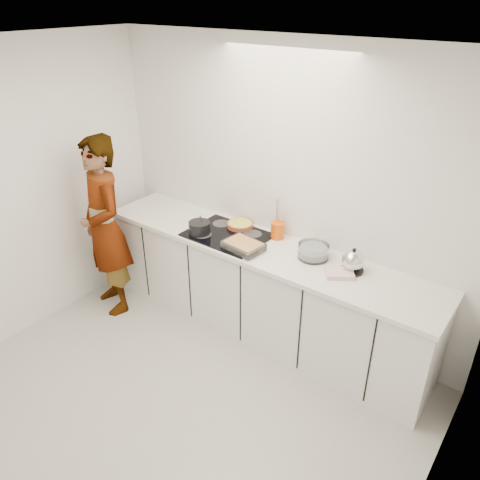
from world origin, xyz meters
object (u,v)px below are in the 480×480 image
Objects in this scene: kettle at (353,261)px; saucepan at (200,228)px; hob at (227,235)px; mixing_bowl at (313,252)px; tart_dish at (240,224)px; baking_dish at (243,245)px; cook at (105,228)px; utensil_crock at (278,230)px.

saucepan is at bearing -169.97° from kettle.
hob is 1.18m from kettle.
kettle is at bearing -0.73° from mixing_bowl.
tart_dish is 0.78× the size of baking_dish.
kettle is at bearing -3.95° from tart_dish.
kettle is 0.13× the size of cook.
kettle reaches higher than saucepan.
kettle is at bearing 5.50° from hob.
saucepan is (-0.22, -0.33, 0.03)m from tart_dish.
cook is (-1.45, -0.77, -0.10)m from utensil_crock.
baking_dish is 0.92m from kettle.
mixing_bowl is at bearing -15.28° from utensil_crock.
mixing_bowl is (0.82, 0.12, 0.05)m from hob.
baking_dish reaches higher than hob.
tart_dish is 0.15× the size of cook.
tart_dish is at bearing 53.46° from cook.
cook reaches higher than mixing_bowl.
saucepan is (-0.22, -0.13, 0.06)m from hob.
saucepan is 0.64× the size of baking_dish.
baking_dish is at bearing -49.46° from tart_dish.
baking_dish is at bearing -25.42° from hob.
saucepan is 0.13× the size of cook.
baking_dish is 1.40m from cook.
saucepan is at bearing -123.72° from tart_dish.
mixing_bowl reaches higher than tart_dish.
baking_dish is (0.28, -0.13, 0.04)m from hob.
baking_dish is at bearing -155.12° from mixing_bowl.
utensil_crock is at bearing 46.93° from cook.
saucepan is at bearing 44.60° from cook.
utensil_crock is at bearing 5.99° from tart_dish.
saucepan reaches higher than hob.
hob is 2.63× the size of tart_dish.
cook is at bearing -151.93° from utensil_crock.
mixing_bowl is (1.03, 0.25, -0.01)m from saucepan.
hob is 0.40× the size of cook.
tart_dish is 0.43m from baking_dish.
utensil_crock is at bearing 31.07° from hob.
mixing_bowl is 1.74× the size of utensil_crock.
cook reaches higher than saucepan.
hob is 0.31m from baking_dish.
mixing_bowl is 1.15× the size of kettle.
baking_dish is at bearing -164.61° from kettle.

